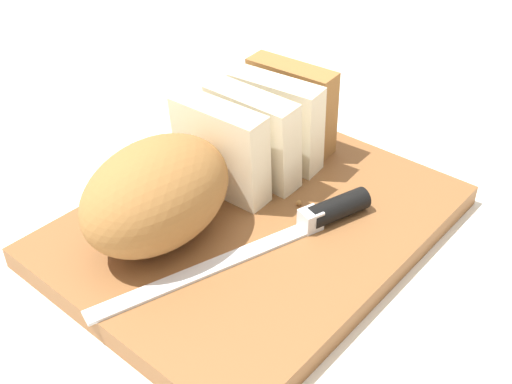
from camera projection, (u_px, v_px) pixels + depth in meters
ground_plane at (256, 233)px, 0.65m from camera, size 3.00×3.00×0.00m
cutting_board at (256, 225)px, 0.65m from camera, size 0.41×0.32×0.02m
bread_loaf at (206, 163)px, 0.63m from camera, size 0.33×0.14×0.10m
bread_knife at (308, 221)px, 0.62m from camera, size 0.30×0.10×0.02m
crumb_near_knife at (299, 203)px, 0.65m from camera, size 0.01×0.01×0.01m
crumb_near_loaf at (253, 186)px, 0.68m from camera, size 0.01×0.01×0.01m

